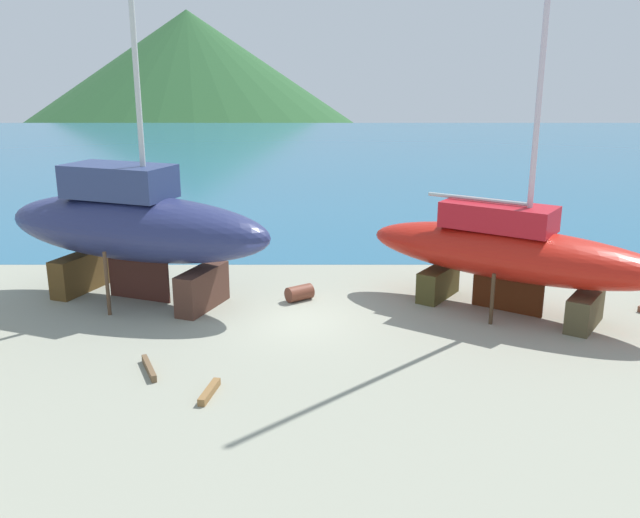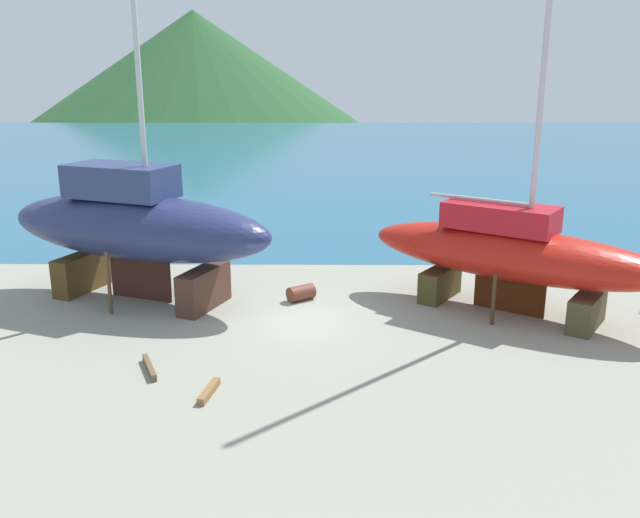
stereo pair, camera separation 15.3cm
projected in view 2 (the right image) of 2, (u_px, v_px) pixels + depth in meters
The scene contains 8 objects.
ground_plane at pixel (280, 384), 17.00m from camera, with size 42.94×42.94×0.00m, color gray.
sea_water at pixel (314, 154), 62.80m from camera, with size 146.98×73.71×0.01m, color #276285.
headland_hill at pixel (197, 110), 128.01m from camera, with size 109.12×109.12×35.98m, color #28552C.
sailboat_small_center at pixel (136, 225), 22.63m from camera, with size 10.34×6.35×16.81m.
sailboat_far_slipway at pixel (511, 252), 21.55m from camera, with size 9.51×7.60×15.85m.
barrel_rust_far at pixel (301, 293), 23.08m from camera, with size 0.53×0.53×0.91m, color brown.
timber_long_aft at pixel (209, 391), 16.42m from camera, with size 1.20×0.18×0.18m, color olive.
timber_plank_far at pixel (149, 367), 17.72m from camera, with size 1.46×0.13×0.19m, color brown.
Camera 2 is at (1.14, -20.11, 7.65)m, focal length 37.97 mm.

